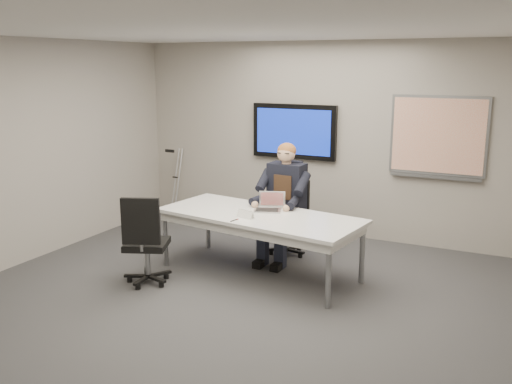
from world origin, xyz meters
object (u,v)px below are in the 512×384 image
at_px(office_chair_far, 289,231).
at_px(laptop, 269,206).
at_px(seated_person, 281,214).
at_px(office_chair_near, 146,257).
at_px(conference_table, 260,221).

distance_m(office_chair_far, laptop, 0.79).
bearing_deg(seated_person, office_chair_near, -122.61).
relative_size(office_chair_far, office_chair_near, 0.93).
distance_m(conference_table, seated_person, 0.58).
xyz_separation_m(seated_person, laptop, (0.01, -0.35, 0.20)).
relative_size(seated_person, laptop, 3.80).
distance_m(office_chair_far, seated_person, 0.40).
relative_size(conference_table, office_chair_near, 2.39).
bearing_deg(seated_person, office_chair_far, 91.32).
bearing_deg(conference_table, laptop, 92.56).
height_order(conference_table, office_chair_near, office_chair_near).
height_order(conference_table, seated_person, seated_person).
distance_m(conference_table, laptop, 0.26).
bearing_deg(office_chair_near, seated_person, -148.49).
distance_m(office_chair_near, seated_person, 1.80).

